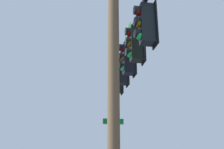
% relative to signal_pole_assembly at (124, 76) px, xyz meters
% --- Properties ---
extents(signal_pole_assembly, '(6.36, 1.68, 6.39)m').
position_rel_signal_pole_assembly_xyz_m(signal_pole_assembly, '(0.00, 0.00, 0.00)').
color(signal_pole_assembly, black).
rests_on(signal_pole_assembly, ground_plane).
extents(utility_pole, '(0.65, 1.75, 8.37)m').
position_rel_signal_pole_assembly_xyz_m(utility_pole, '(2.90, -1.31, -0.44)').
color(utility_pole, brown).
rests_on(utility_pole, ground_plane).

